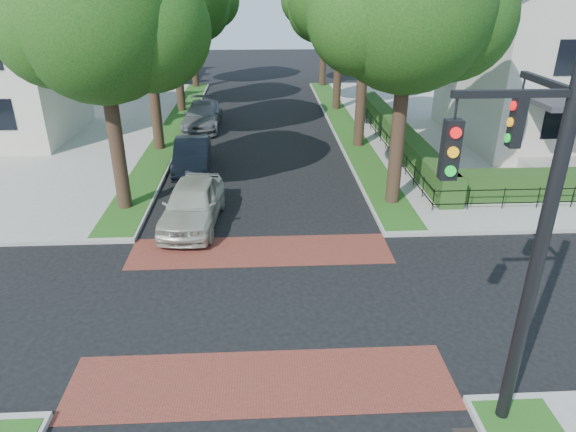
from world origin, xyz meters
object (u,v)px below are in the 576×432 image
object	(u,v)px
parked_car_front	(193,203)
traffic_signal	(530,217)
parked_car_middle	(192,155)
parked_car_rear	(202,116)

from	to	relation	value
parked_car_front	traffic_signal	bearing A→B (deg)	-49.05
traffic_signal	parked_car_front	xyz separation A→B (m)	(-7.45, 9.96, -3.86)
traffic_signal	parked_car_middle	world-z (taller)	traffic_signal
parked_car_middle	traffic_signal	bearing A→B (deg)	-65.77
parked_car_middle	parked_car_rear	size ratio (longest dim) A/B	0.85
parked_car_front	parked_car_middle	size ratio (longest dim) A/B	1.07
parked_car_middle	parked_car_rear	distance (m)	7.98
parked_car_front	parked_car_rear	bearing A→B (deg)	98.39
traffic_signal	parked_car_middle	bearing A→B (deg)	116.91
parked_car_front	parked_car_rear	world-z (taller)	parked_car_front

